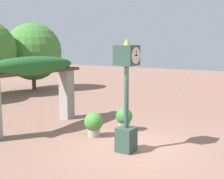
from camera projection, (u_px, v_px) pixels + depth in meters
The scene contains 5 objects.
ground_plane at pixel (132, 147), 9.63m from camera, with size 60.00×60.00×0.00m, color #8E6656.
pedestal_clock at pixel (126, 96), 9.05m from camera, with size 0.57×0.62×3.31m.
pergola at pixel (33, 74), 11.63m from camera, with size 4.79×1.07×2.72m.
potted_plant_near_left at pixel (124, 118), 11.45m from camera, with size 0.61×0.61×0.85m.
potted_plant_near_right at pixel (94, 123), 10.70m from camera, with size 0.66×0.66×0.85m.
Camera 1 is at (-8.12, -4.53, 3.15)m, focal length 50.00 mm.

